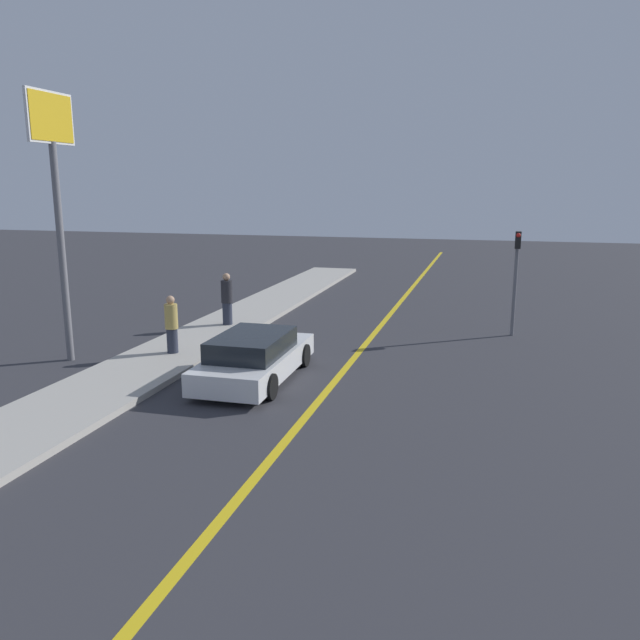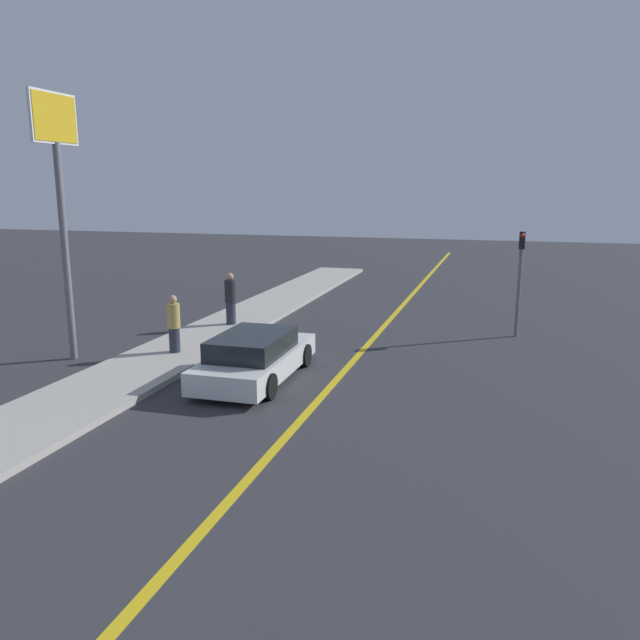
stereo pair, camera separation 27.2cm
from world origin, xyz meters
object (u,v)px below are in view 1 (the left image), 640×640
Objects in this scene: traffic_light at (516,271)px; pedestrian_mid_group at (172,325)px; car_ahead_center at (255,357)px; roadside_sign at (54,167)px; pedestrian_far_standing at (227,299)px.

pedestrian_mid_group is at bearing -150.28° from traffic_light.
car_ahead_center is 7.49m from roadside_sign.
traffic_light is at bearing 9.13° from pedestrian_far_standing.
car_ahead_center is at bearing -133.75° from traffic_light.
roadside_sign is at bearing -159.79° from pedestrian_mid_group.
pedestrian_mid_group is 0.23× the size of roadside_sign.
pedestrian_mid_group is 5.25m from roadside_sign.
pedestrian_mid_group is at bearing -90.01° from pedestrian_far_standing.
pedestrian_far_standing is at bearing 119.55° from car_ahead_center.
traffic_light is (9.53, 5.44, 1.17)m from pedestrian_mid_group.
roadside_sign reaches higher than traffic_light.
traffic_light is at bearing 29.72° from pedestrian_mid_group.
pedestrian_far_standing reaches higher than pedestrian_mid_group.
pedestrian_mid_group reaches higher than car_ahead_center.
car_ahead_center is at bearing -3.28° from roadside_sign.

